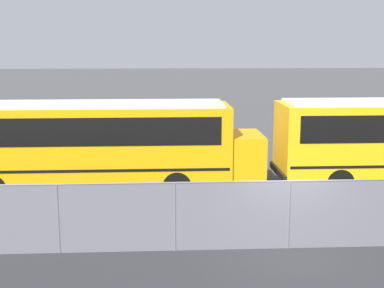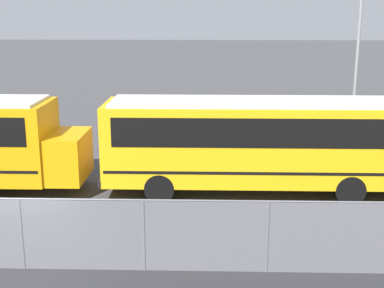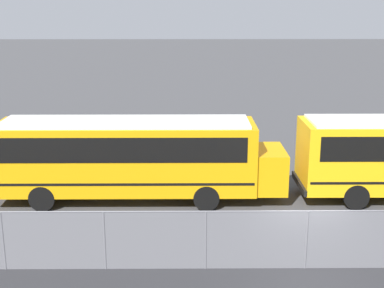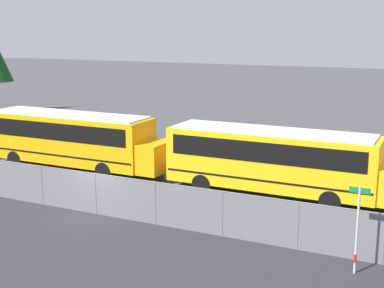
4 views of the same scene
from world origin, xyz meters
TOP-DOWN VIEW (x-y plane):
  - ground_plane at (0.00, 0.00)m, footprint 200.00×200.00m
  - fence at (-0.00, -0.00)m, footprint 61.50×0.07m
  - school_bus_1 at (-5.85, 5.92)m, footprint 11.73×2.62m

SIDE VIEW (x-z plane):
  - ground_plane at x=0.00m, z-range 0.00..0.00m
  - fence at x=0.00m, z-range 0.02..1.93m
  - school_bus_1 at x=-5.85m, z-range 0.31..3.67m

